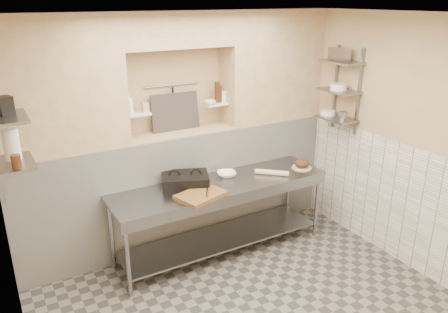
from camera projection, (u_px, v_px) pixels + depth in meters
ceiling at (269, 8)px, 3.29m from camera, size 4.00×3.90×0.10m
wall_left at (3, 248)px, 2.83m from camera, size 0.10×3.90×2.80m
wall_right at (418, 147)px, 4.75m from camera, size 0.10×3.90×2.80m
wall_back at (171, 128)px, 5.42m from camera, size 4.00×0.10×2.80m
backwall_lower at (181, 187)px, 5.46m from camera, size 4.00×0.40×1.40m
alcove_sill at (179, 132)px, 5.21m from camera, size 1.30×0.40×0.02m
backwall_pillar_left at (56, 86)px, 4.35m from camera, size 1.35×0.40×1.40m
backwall_pillar_right at (272, 66)px, 5.60m from camera, size 1.35×0.40×1.40m
backwall_header at (176, 29)px, 4.80m from camera, size 1.30×0.40×0.40m
wainscot_right at (405, 206)px, 4.96m from camera, size 0.02×3.90×1.40m
alcove_shelf_left at (138, 114)px, 4.88m from camera, size 0.28×0.16×0.02m
alcove_shelf_right at (216, 104)px, 5.35m from camera, size 0.28×0.16×0.02m
utensil_rail at (172, 85)px, 5.16m from camera, size 0.70×0.02×0.02m
hanging_steel at (173, 100)px, 5.21m from camera, size 0.02×0.02×0.30m
splash_panel at (175, 112)px, 5.21m from camera, size 0.60×0.08×0.45m
wall_shelf_left_lower at (15, 163)px, 3.72m from camera, size 0.30×0.50×0.02m
wall_shelf_left_upper at (7, 118)px, 3.58m from camera, size 0.30×0.50×0.03m
shelf_rail_right_a at (335, 87)px, 5.58m from camera, size 0.03×0.03×1.05m
shelf_rail_right_b at (359, 93)px, 5.25m from camera, size 0.03×0.03×1.05m
wall_shelf_right_lower at (336, 118)px, 5.47m from camera, size 0.30×0.50×0.02m
wall_shelf_right_mid at (339, 91)px, 5.35m from camera, size 0.30×0.50×0.02m
wall_shelf_right_upper at (341, 62)px, 5.23m from camera, size 0.30×0.50×0.03m
prep_table at (221, 204)px, 5.13m from camera, size 2.60×0.70×0.90m
panini_press at (185, 180)px, 4.96m from camera, size 0.62×0.54×0.14m
cutting_board at (201, 195)px, 4.70m from camera, size 0.59×0.48×0.05m
knife_blade at (210, 185)px, 4.91m from camera, size 0.26×0.04×0.01m
tongs at (207, 191)px, 4.71m from camera, size 0.15×0.23×0.02m
mixing_bowl at (227, 174)px, 5.25m from camera, size 0.29×0.29×0.06m
rolling_pin at (272, 172)px, 5.29m from camera, size 0.35×0.32×0.06m
bread_board at (302, 168)px, 5.50m from camera, size 0.25×0.25×0.01m
bread_loaf at (302, 163)px, 5.48m from camera, size 0.18×0.18×0.11m
bottle_soap at (129, 104)px, 4.79m from camera, size 0.10×0.10×0.24m
jar_alcove at (145, 107)px, 4.90m from camera, size 0.07×0.07×0.11m
bowl_alcove at (210, 102)px, 5.26m from camera, size 0.17×0.17×0.05m
condiment_a at (220, 94)px, 5.34m from camera, size 0.06×0.06×0.20m
condiment_b at (217, 92)px, 5.34m from camera, size 0.06×0.06×0.25m
condiment_c at (224, 97)px, 5.38m from camera, size 0.08×0.08×0.13m
jug_left at (11, 144)px, 3.72m from camera, size 0.14×0.14×0.27m
jar_left at (16, 162)px, 3.55m from camera, size 0.08×0.08×0.12m
box_left_upper at (5, 106)px, 3.59m from camera, size 0.14×0.14×0.16m
bowl_right at (328, 113)px, 5.59m from camera, size 0.19×0.19×0.06m
canister_right at (343, 116)px, 5.36m from camera, size 0.10×0.10×0.10m
bowl_right_mid at (339, 87)px, 5.34m from camera, size 0.20×0.20×0.07m
basket_right at (339, 54)px, 5.24m from camera, size 0.25×0.28×0.15m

